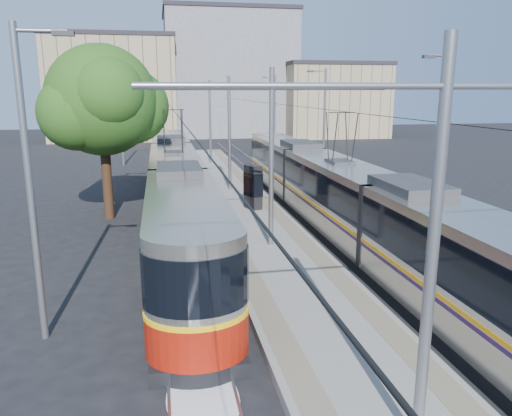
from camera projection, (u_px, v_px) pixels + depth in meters
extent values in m
plane|color=black|center=(338.00, 348.00, 12.79)|extent=(160.00, 160.00, 0.00)
cube|color=gray|center=(237.00, 201.00, 29.01)|extent=(4.00, 50.00, 0.30)
cube|color=gray|center=(212.00, 200.00, 28.71)|extent=(0.70, 50.00, 0.01)
cube|color=gray|center=(262.00, 198.00, 29.24)|extent=(0.70, 50.00, 0.01)
cube|color=gray|center=(162.00, 207.00, 28.25)|extent=(0.07, 70.00, 0.03)
cube|color=gray|center=(188.00, 206.00, 28.51)|extent=(0.07, 70.00, 0.03)
cube|color=gray|center=(285.00, 202.00, 29.57)|extent=(0.07, 70.00, 0.03)
cube|color=gray|center=(309.00, 201.00, 29.83)|extent=(0.07, 70.00, 0.03)
cube|color=black|center=(176.00, 212.00, 26.22)|extent=(2.30, 31.58, 0.40)
cube|color=#A5A298|center=(175.00, 181.00, 25.85)|extent=(2.40, 29.98, 2.90)
cube|color=black|center=(175.00, 172.00, 25.73)|extent=(2.43, 29.98, 1.30)
cube|color=yellow|center=(175.00, 189.00, 25.94)|extent=(2.43, 29.98, 0.12)
cube|color=#A31709|center=(176.00, 198.00, 26.05)|extent=(2.42, 29.98, 1.10)
cube|color=#2D2D30|center=(174.00, 150.00, 25.48)|extent=(1.68, 3.00, 0.30)
cube|color=black|center=(337.00, 229.00, 22.99)|extent=(2.30, 31.99, 0.40)
cube|color=#AEAAA0|center=(339.00, 194.00, 22.61)|extent=(2.40, 30.39, 2.90)
cube|color=black|center=(339.00, 183.00, 22.50)|extent=(2.43, 30.39, 1.30)
cube|color=orange|center=(338.00, 203.00, 22.71)|extent=(2.43, 30.39, 0.12)
cube|color=#2B123F|center=(338.00, 206.00, 22.74)|extent=(2.43, 30.39, 0.10)
cube|color=#2D2D30|center=(340.00, 159.00, 22.25)|extent=(1.68, 3.00, 0.30)
cylinder|color=gray|center=(432.00, 257.00, 8.10)|extent=(0.20, 0.20, 7.00)
cylinder|color=gray|center=(447.00, 86.00, 7.48)|extent=(9.20, 0.10, 0.10)
cylinder|color=gray|center=(271.00, 159.00, 19.57)|extent=(0.20, 0.20, 7.00)
cylinder|color=gray|center=(272.00, 89.00, 18.95)|extent=(9.20, 0.10, 0.10)
cylinder|color=gray|center=(229.00, 134.00, 31.04)|extent=(0.20, 0.20, 7.00)
cylinder|color=gray|center=(229.00, 89.00, 30.42)|extent=(9.20, 0.10, 0.10)
cylinder|color=gray|center=(210.00, 122.00, 42.51)|extent=(0.20, 0.20, 7.00)
cylinder|color=gray|center=(209.00, 90.00, 41.89)|extent=(9.20, 0.10, 0.10)
cylinder|color=black|center=(171.00, 107.00, 27.11)|extent=(0.02, 70.00, 0.02)
cylinder|color=black|center=(299.00, 106.00, 28.43)|extent=(0.02, 70.00, 0.02)
cylinder|color=gray|center=(30.00, 191.00, 12.41)|extent=(0.18, 0.18, 8.00)
cube|color=#2D2D30|center=(63.00, 33.00, 11.75)|extent=(0.50, 0.22, 0.12)
cylinder|color=gray|center=(101.00, 135.00, 27.70)|extent=(0.18, 0.18, 8.00)
cube|color=#2D2D30|center=(117.00, 66.00, 27.04)|extent=(0.50, 0.22, 0.12)
cylinder|color=gray|center=(121.00, 119.00, 43.00)|extent=(0.18, 0.18, 8.00)
cube|color=#2D2D30|center=(132.00, 75.00, 42.34)|extent=(0.50, 0.22, 0.12)
cylinder|color=gray|center=(446.00, 150.00, 20.90)|extent=(0.18, 0.18, 8.00)
cube|color=#2D2D30|center=(429.00, 57.00, 19.83)|extent=(0.50, 0.22, 0.12)
cylinder|color=gray|center=(324.00, 125.00, 36.19)|extent=(0.18, 0.18, 8.00)
cube|color=#2D2D30|center=(311.00, 71.00, 35.13)|extent=(0.50, 0.22, 0.12)
cylinder|color=gray|center=(275.00, 115.00, 51.48)|extent=(0.18, 0.18, 8.00)
cube|color=#2D2D30|center=(264.00, 77.00, 50.42)|extent=(0.50, 0.22, 0.12)
cube|color=black|center=(253.00, 187.00, 26.37)|extent=(0.86, 1.14, 2.32)
cube|color=black|center=(253.00, 184.00, 26.34)|extent=(0.91, 1.19, 1.21)
cylinder|color=#382314|center=(107.00, 184.00, 25.37)|extent=(0.50, 0.50, 3.60)
sphere|color=#1C4112|center=(102.00, 100.00, 24.41)|extent=(5.40, 5.40, 5.40)
sphere|color=#1C4112|center=(131.00, 107.00, 25.60)|extent=(3.83, 3.83, 3.83)
cube|color=tan|center=(114.00, 90.00, 66.82)|extent=(16.00, 12.00, 12.98)
cube|color=#262328|center=(111.00, 37.00, 65.27)|extent=(16.32, 12.24, 0.50)
cube|color=gray|center=(228.00, 76.00, 73.11)|extent=(18.00, 14.00, 17.00)
cube|color=#262328|center=(228.00, 13.00, 71.10)|extent=(18.36, 14.28, 0.50)
cube|color=tan|center=(332.00, 102.00, 70.78)|extent=(14.00, 10.00, 9.74)
cube|color=#262328|center=(333.00, 64.00, 69.60)|extent=(14.28, 10.20, 0.50)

